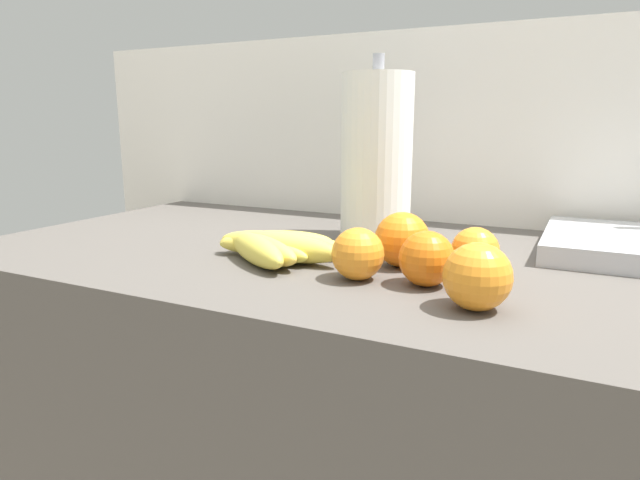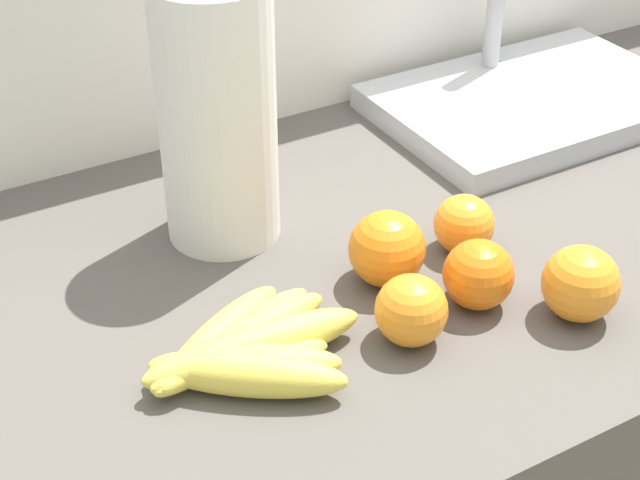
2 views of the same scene
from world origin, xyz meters
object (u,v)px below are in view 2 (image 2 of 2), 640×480
object	(u,v)px
banana_bunch	(242,352)
paper_towel_roll	(217,115)
orange_back_left	(464,224)
orange_far_right	(478,275)
orange_right	(387,249)
sink_basin	(531,99)
orange_center	(411,310)
orange_back_right	(581,284)

from	to	relation	value
banana_bunch	paper_towel_roll	size ratio (longest dim) A/B	0.68
banana_bunch	orange_back_left	world-z (taller)	orange_back_left
banana_bunch	orange_far_right	world-z (taller)	orange_far_right
banana_bunch	orange_right	xyz separation A→B (m)	(0.19, 0.05, 0.02)
orange_right	sink_basin	bearing A→B (deg)	30.57
orange_center	sink_basin	xyz separation A→B (m)	(0.41, 0.31, -0.02)
orange_right	paper_towel_roll	distance (m)	0.22
banana_bunch	orange_back_left	distance (m)	0.29
orange_right	orange_back_right	world-z (taller)	orange_right
banana_bunch	sink_basin	distance (m)	0.62
banana_bunch	orange_far_right	size ratio (longest dim) A/B	3.04
orange_right	orange_back_left	bearing A→B (deg)	3.19
orange_back_left	orange_back_right	distance (m)	0.15
orange_back_left	paper_towel_roll	distance (m)	0.28
orange_back_left	orange_back_right	world-z (taller)	orange_back_right
orange_back_left	sink_basin	world-z (taller)	sink_basin
orange_right	orange_back_left	size ratio (longest dim) A/B	1.22
paper_towel_roll	orange_right	bearing A→B (deg)	-57.98
orange_center	paper_towel_roll	distance (m)	0.29
orange_right	banana_bunch	bearing A→B (deg)	-165.53
orange_far_right	sink_basin	distance (m)	0.44
orange_right	orange_far_right	world-z (taller)	orange_right
orange_right	paper_towel_roll	size ratio (longest dim) A/B	0.25
orange_back_left	orange_far_right	distance (m)	0.09
sink_basin	banana_bunch	bearing A→B (deg)	-154.35
orange_right	orange_back_right	xyz separation A→B (m)	(0.13, -0.14, -0.00)
sink_basin	orange_back_right	bearing A→B (deg)	-124.08
orange_back_left	orange_right	bearing A→B (deg)	-176.81
banana_bunch	orange_far_right	bearing A→B (deg)	-6.58
banana_bunch	orange_right	distance (m)	0.19
paper_towel_roll	orange_back_left	bearing A→B (deg)	-38.07
orange_right	sink_basin	xyz separation A→B (m)	(0.37, 0.22, -0.02)
orange_back_right	sink_basin	bearing A→B (deg)	55.92
orange_far_right	orange_center	bearing A→B (deg)	-171.55
orange_center	paper_towel_roll	xyz separation A→B (m)	(-0.07, 0.25, 0.11)
paper_towel_roll	orange_center	bearing A→B (deg)	-74.06
orange_back_right	paper_towel_roll	size ratio (longest dim) A/B	0.24
orange_back_left	orange_center	size ratio (longest dim) A/B	0.94
orange_back_left	orange_center	world-z (taller)	orange_center
orange_far_right	paper_towel_roll	xyz separation A→B (m)	(-0.16, 0.24, 0.11)
orange_far_right	orange_center	world-z (taller)	orange_far_right
banana_bunch	orange_center	world-z (taller)	orange_center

